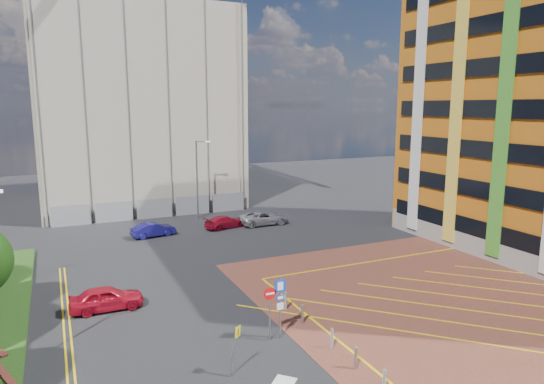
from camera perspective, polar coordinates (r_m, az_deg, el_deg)
ground at (r=24.28m, az=0.86°, el=-17.99°), size 140.00×140.00×0.00m
forecourt at (r=32.28m, az=24.45°, el=-11.55°), size 26.00×26.00×0.02m
retaining_wall at (r=24.26m, az=-29.26°, el=-18.86°), size 6.06×20.33×0.40m
lamp_back at (r=49.67m, az=-8.73°, el=1.83°), size 1.53×0.16×8.00m
sign_cluster at (r=24.35m, az=0.51°, el=-12.80°), size 1.17×0.12×3.20m
warning_sign at (r=21.63m, az=-4.39°, el=-17.48°), size 0.62×0.39×2.25m
bollard_row at (r=23.76m, az=7.94°, el=-17.48°), size 0.14×11.14×0.90m
construction_building at (r=60.04m, az=-15.89°, el=9.35°), size 21.20×19.20×22.00m
construction_fence at (r=51.45m, az=-12.54°, el=-1.81°), size 21.60×0.06×2.00m
car_red_left at (r=29.62m, az=-18.91°, el=-11.73°), size 4.04×1.65×1.37m
car_blue_back at (r=44.19m, az=-13.79°, el=-4.32°), size 4.00×1.95×1.26m
car_red_back at (r=46.13m, az=-5.57°, el=-3.52°), size 4.29×2.58×1.16m
car_silver_back at (r=47.19m, az=-0.97°, el=-3.06°), size 4.82×2.27×1.33m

